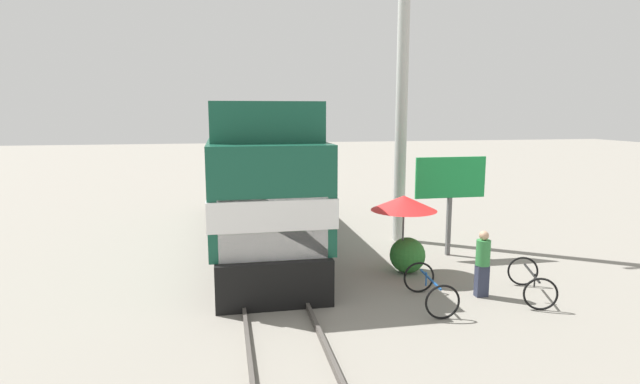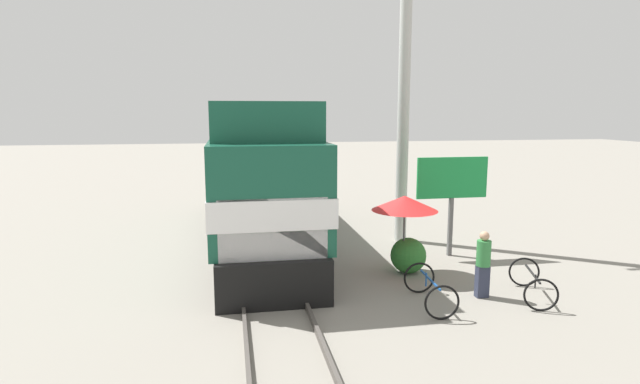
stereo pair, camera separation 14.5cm
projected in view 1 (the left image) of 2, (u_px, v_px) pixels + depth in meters
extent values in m
plane|color=gray|center=(266.00, 273.00, 13.92)|extent=(120.00, 120.00, 0.00)
cube|color=#4C4742|center=(240.00, 272.00, 13.78)|extent=(0.08, 37.84, 0.15)
cube|color=#4C4742|center=(291.00, 269.00, 14.05)|extent=(0.08, 37.84, 0.15)
cube|color=black|center=(257.00, 226.00, 17.26)|extent=(2.69, 12.58, 1.11)
cube|color=#144C38|center=(256.00, 173.00, 16.96)|extent=(2.92, 12.07, 2.61)
cube|color=white|center=(256.00, 180.00, 17.00)|extent=(2.96, 12.20, 0.70)
cube|color=white|center=(270.00, 222.00, 12.06)|extent=(2.49, 1.76, 1.44)
cube|color=#144C38|center=(264.00, 121.00, 13.02)|extent=(2.75, 2.77, 0.99)
cylinder|color=#B2B2AD|center=(403.00, 68.00, 16.61)|extent=(0.40, 0.40, 11.80)
cylinder|color=#4C4C4C|center=(403.00, 237.00, 13.76)|extent=(0.05, 0.05, 2.10)
cone|color=red|center=(404.00, 203.00, 13.61)|extent=(1.81, 1.81, 0.41)
cube|color=#595959|center=(449.00, 226.00, 15.58)|extent=(0.12, 0.12, 1.83)
cube|color=#198C3F|center=(451.00, 177.00, 15.34)|extent=(2.27, 0.08, 1.27)
sphere|color=#2D722D|center=(407.00, 255.00, 13.93)|extent=(0.99, 0.99, 0.99)
cube|color=#2D3347|center=(482.00, 281.00, 12.13)|extent=(0.30, 0.20, 0.79)
cylinder|color=#337F3F|center=(483.00, 253.00, 12.02)|extent=(0.34, 0.34, 0.62)
sphere|color=tan|center=(484.00, 235.00, 11.95)|extent=(0.23, 0.23, 0.23)
torus|color=black|center=(540.00, 294.00, 11.27)|extent=(0.74, 0.31, 0.77)
torus|color=black|center=(523.00, 271.00, 12.89)|extent=(0.74, 0.31, 0.77)
cube|color=black|center=(532.00, 273.00, 12.04)|extent=(0.52, 1.34, 0.04)
cylinder|color=black|center=(535.00, 280.00, 11.78)|extent=(0.04, 0.04, 0.32)
torus|color=black|center=(419.00, 277.00, 12.38)|extent=(0.79, 0.11, 0.79)
torus|color=black|center=(443.00, 302.00, 10.77)|extent=(0.79, 0.11, 0.79)
cube|color=#194C99|center=(430.00, 279.00, 11.54)|extent=(0.14, 1.39, 0.04)
cylinder|color=#194C99|center=(426.00, 279.00, 11.84)|extent=(0.04, 0.04, 0.33)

